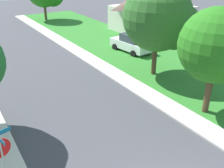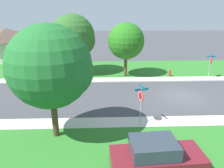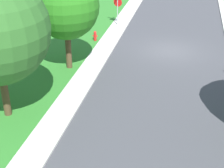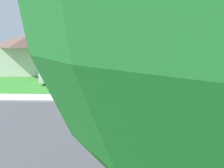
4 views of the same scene
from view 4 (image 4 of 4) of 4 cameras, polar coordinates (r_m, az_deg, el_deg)
The scene contains 5 objects.
sidewalk_east at distance 13.77m, azimuth -0.91°, elevation -3.92°, with size 1.40×56.00×0.10m, color beige.
lawn_east at distance 18.32m, azimuth -0.04°, elevation 0.14°, with size 8.00×56.00×0.08m, color #2D7528.
car_white_far_down_street at distance 18.40m, azimuth -11.85°, elevation 2.57°, with size 2.39×4.47×1.76m.
tree_corner_large at distance 16.01m, azimuth 6.60°, elevation 13.52°, with size 5.31×4.94×6.89m.
house_right_setback at distance 26.95m, azimuth -20.11°, elevation 8.31°, with size 9.30×8.15×4.60m.
Camera 4 is at (-8.50, 11.20, 3.88)m, focal length 34.02 mm.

